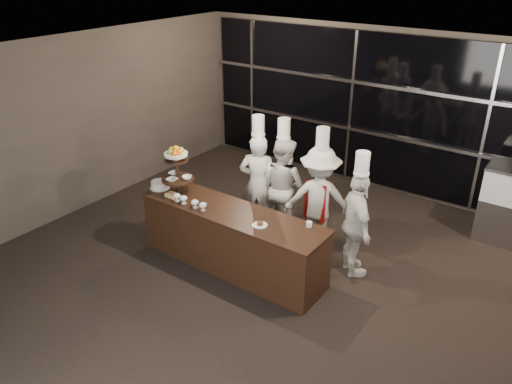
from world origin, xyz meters
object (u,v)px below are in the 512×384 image
Objects in this scene: display_stand at (177,167)px; chef_c at (319,199)px; layer_cake at (160,185)px; chef_d at (356,224)px; chef_a at (258,183)px; chef_b at (282,186)px; buffet_counter at (232,239)px.

chef_c reaches higher than display_stand.
chef_d is at bearing 18.29° from layer_cake.
chef_a is 0.39m from chef_b.
chef_b is 1.04× the size of chef_d.
chef_d is at bearing -15.02° from chef_b.
chef_b is (0.02, 1.27, 0.36)m from buffet_counter.
layer_cake is at bearing -135.78° from chef_b.
buffet_counter is at bearing -90.73° from chef_b.
chef_a reaches higher than layer_cake.
layer_cake reaches higher than buffet_counter.
buffet_counter is 3.81× the size of display_stand.
chef_a is at bearing 57.58° from display_stand.
display_stand is at bearing 8.30° from layer_cake.
chef_a is 1.01× the size of chef_c.
chef_c is (0.71, 1.20, 0.36)m from buffet_counter.
chef_a reaches higher than display_stand.
chef_a reaches higher than buffet_counter.
layer_cake is at bearing -177.87° from buffet_counter.
buffet_counter is 1.44m from layer_cake.
chef_c is at bearing -5.82° from chef_b.
layer_cake is at bearing -161.71° from chef_d.
chef_b is (1.02, 1.27, -0.51)m from display_stand.
display_stand is 1.36m from chef_a.
chef_a is 1.04m from chef_c.
chef_b is 0.70m from chef_c.
chef_d is (1.46, -0.39, -0.03)m from chef_b.
buffet_counter is 1.75m from chef_d.
display_stand reaches higher than buffet_counter.
chef_d is (2.47, 0.88, -0.54)m from display_stand.
display_stand is at bearing -128.63° from chef_b.
buffet_counter is at bearing 0.01° from display_stand.
chef_d reaches higher than layer_cake.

